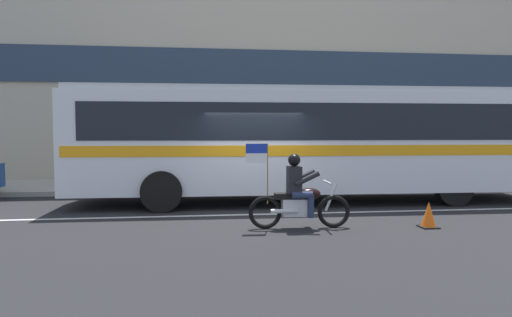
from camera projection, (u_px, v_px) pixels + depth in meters
ground_plane at (254, 210)px, 11.59m from camera, size 60.00×60.00×0.00m
sidewalk_curb at (237, 184)px, 16.63m from camera, size 28.00×3.80×0.15m
lane_center_stripe at (257, 214)px, 10.99m from camera, size 26.60×0.14×0.01m
office_building_facade at (232, 19)px, 18.51m from camera, size 28.00×0.89×13.25m
transit_bus at (312, 136)px, 12.88m from camera, size 13.44×2.88×3.22m
motorcycle_with_rider at (299, 197)px, 9.38m from camera, size 2.20×0.64×1.78m
fire_hydrant at (261, 174)px, 15.93m from camera, size 0.22×0.30×0.75m
traffic_cone at (429, 215)px, 9.48m from camera, size 0.36×0.36×0.55m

